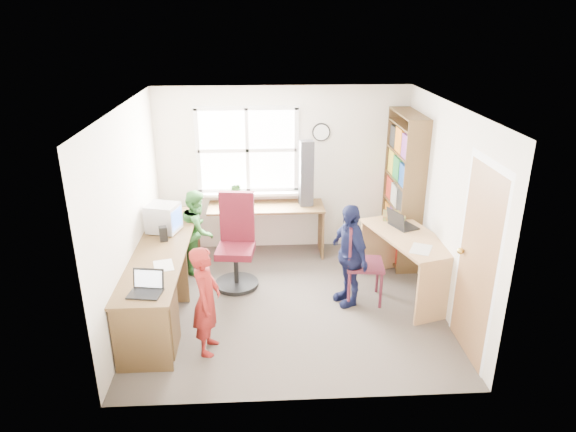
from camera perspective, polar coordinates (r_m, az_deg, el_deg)
The scene contains 19 objects.
room at distance 5.94m, azimuth 0.19°, elevation 0.96°, with size 3.64×3.44×2.44m.
l_desk at distance 5.99m, azimuth -12.40°, elevation -7.44°, with size 2.38×2.95×0.75m.
right_desk at distance 6.50m, azimuth 13.23°, elevation -3.86°, with size 1.01×1.51×0.80m.
bookshelf at distance 7.30m, azimuth 12.63°, elevation 2.61°, with size 0.30×1.02×2.10m.
swivel_chair at distance 6.63m, azimuth -5.75°, elevation -3.40°, with size 0.63×0.63×1.22m.
wooden_chair at distance 6.27m, azimuth 7.83°, elevation -4.75°, with size 0.48×0.48×1.02m.
crt_monitor at distance 6.59m, azimuth -13.69°, elevation -0.21°, with size 0.44×0.42×0.36m.
laptop_left at distance 5.28m, azimuth -15.45°, elevation -7.66°, with size 0.35×0.31×0.22m.
laptop_right at distance 6.60m, azimuth 12.39°, elevation -0.78°, with size 0.39×0.42×0.24m.
speaker_a at distance 6.36m, azimuth -13.70°, elevation -1.93°, with size 0.11×0.11×0.18m.
speaker_b at distance 6.82m, azimuth -12.76°, elevation -0.15°, with size 0.12×0.12×0.19m.
cd_tower at distance 7.23m, azimuth 2.04°, elevation 4.74°, with size 0.20×0.19×0.94m.
game_box at distance 6.90m, azimuth 11.71°, elevation 0.02°, with size 0.35×0.35×0.06m.
paper_a at distance 5.78m, azimuth -13.67°, elevation -5.38°, with size 0.27×0.33×0.00m.
paper_b at distance 6.07m, azimuth 14.55°, elevation -3.58°, with size 0.33×0.37×0.00m.
potted_plant at distance 7.35m, azimuth -5.93°, elevation 2.41°, with size 0.18×0.14×0.33m, color #28652E.
person_red at distance 5.35m, azimuth -9.06°, elevation -9.26°, with size 0.43×0.28×1.18m, color maroon.
person_green at distance 7.06m, azimuth -9.99°, elevation -1.62°, with size 0.55×0.43×1.14m, color #30712D.
person_navy at distance 6.16m, azimuth 6.80°, elevation -4.30°, with size 0.75×0.31×1.27m, color #13183C.
Camera 1 is at (-0.32, -5.46, 3.31)m, focal length 32.00 mm.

